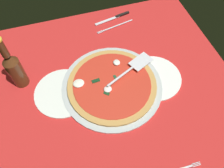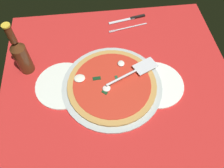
% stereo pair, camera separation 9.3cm
% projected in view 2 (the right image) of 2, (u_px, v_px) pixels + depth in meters
% --- Properties ---
extents(ground_plane, '(0.98, 0.98, 0.01)m').
position_uv_depth(ground_plane, '(119.00, 89.00, 0.95)').
color(ground_plane, red).
extents(checker_pattern, '(0.98, 0.98, 0.00)m').
position_uv_depth(checker_pattern, '(119.00, 89.00, 0.94)').
color(checker_pattern, white).
rests_on(checker_pattern, ground_plane).
extents(pizza_pan, '(0.42, 0.42, 0.01)m').
position_uv_depth(pizza_pan, '(112.00, 86.00, 0.94)').
color(pizza_pan, '#B2BCBB').
rests_on(pizza_pan, ground_plane).
extents(dinner_plate_left, '(0.23, 0.23, 0.01)m').
position_uv_depth(dinner_plate_left, '(63.00, 85.00, 0.95)').
color(dinner_plate_left, silver).
rests_on(dinner_plate_left, ground_plane).
extents(dinner_plate_right, '(0.23, 0.23, 0.01)m').
position_uv_depth(dinner_plate_right, '(156.00, 84.00, 0.95)').
color(dinner_plate_right, white).
rests_on(dinner_plate_right, ground_plane).
extents(pizza, '(0.37, 0.37, 0.02)m').
position_uv_depth(pizza, '(112.00, 84.00, 0.93)').
color(pizza, '#BF8E48').
rests_on(pizza, pizza_pan).
extents(pizza_server, '(0.23, 0.13, 0.01)m').
position_uv_depth(pizza_server, '(135.00, 71.00, 0.94)').
color(pizza_server, silver).
rests_on(pizza_server, pizza).
extents(place_setting_far, '(0.21, 0.16, 0.01)m').
position_uv_depth(place_setting_far, '(129.00, 23.00, 1.15)').
color(place_setting_far, silver).
rests_on(place_setting_far, ground_plane).
extents(beer_bottle, '(0.06, 0.06, 0.26)m').
position_uv_depth(beer_bottle, '(21.00, 55.00, 0.91)').
color(beer_bottle, '#542D16').
rests_on(beer_bottle, ground_plane).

